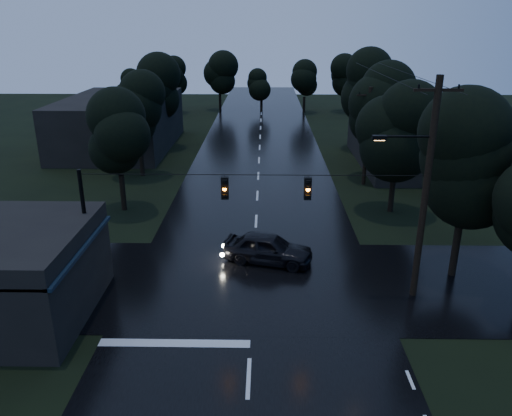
{
  "coord_description": "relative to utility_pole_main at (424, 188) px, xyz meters",
  "views": [
    {
      "loc": [
        0.53,
        -9.56,
        11.96
      ],
      "look_at": [
        0.09,
        14.45,
        2.99
      ],
      "focal_mm": 35.0,
      "sensor_mm": 36.0,
      "label": 1
    }
  ],
  "objects": [
    {
      "name": "tree_right_b",
      "position": [
        2.19,
        19.0,
        0.74
      ],
      "size": [
        4.48,
        4.48,
        9.44
      ],
      "color": "black",
      "rests_on": "ground"
    },
    {
      "name": "cross_street",
      "position": [
        -7.41,
        1.0,
        -5.26
      ],
      "size": [
        60.0,
        9.0,
        0.02
      ],
      "primitive_type": "cube",
      "color": "black",
      "rests_on": "ground"
    },
    {
      "name": "tree_left_a",
      "position": [
        -16.41,
        11.0,
        -0.02
      ],
      "size": [
        3.92,
        3.92,
        8.26
      ],
      "color": "black",
      "rests_on": "ground"
    },
    {
      "name": "main_road",
      "position": [
        -7.41,
        19.0,
        -5.26
      ],
      "size": [
        12.0,
        120.0,
        0.02
      ],
      "primitive_type": "cube",
      "color": "black",
      "rests_on": "ground"
    },
    {
      "name": "tree_left_b",
      "position": [
        -17.01,
        19.0,
        0.36
      ],
      "size": [
        4.2,
        4.2,
        8.85
      ],
      "color": "black",
      "rests_on": "ground"
    },
    {
      "name": "building_far_right",
      "position": [
        6.59,
        23.0,
        -3.06
      ],
      "size": [
        10.0,
        14.0,
        4.4
      ],
      "primitive_type": "cube",
      "color": "black",
      "rests_on": "ground"
    },
    {
      "name": "car",
      "position": [
        -6.68,
        3.28,
        -4.46
      ],
      "size": [
        5.02,
        3.02,
        1.6
      ],
      "primitive_type": "imported",
      "rotation": [
        0.0,
        0.0,
        1.31
      ],
      "color": "black",
      "rests_on": "ground"
    },
    {
      "name": "utility_pole_far",
      "position": [
        0.89,
        17.0,
        -1.38
      ],
      "size": [
        2.0,
        0.3,
        7.5
      ],
      "color": "black",
      "rests_on": "ground"
    },
    {
      "name": "utility_pole_main",
      "position": [
        0.0,
        0.0,
        0.0
      ],
      "size": [
        3.5,
        0.3,
        10.0
      ],
      "color": "black",
      "rests_on": "ground"
    },
    {
      "name": "tree_right_a",
      "position": [
        1.59,
        11.0,
        0.36
      ],
      "size": [
        4.2,
        4.2,
        8.85
      ],
      "color": "black",
      "rests_on": "ground"
    },
    {
      "name": "tree_right_c",
      "position": [
        2.79,
        29.0,
        1.11
      ],
      "size": [
        4.76,
        4.76,
        10.03
      ],
      "color": "black",
      "rests_on": "ground"
    },
    {
      "name": "tree_left_c",
      "position": [
        -17.61,
        29.0,
        0.74
      ],
      "size": [
        4.48,
        4.48,
        9.44
      ],
      "color": "black",
      "rests_on": "ground"
    },
    {
      "name": "anchor_pole_left",
      "position": [
        -14.91,
        0.0,
        -2.26
      ],
      "size": [
        0.18,
        0.18,
        6.0
      ],
      "primitive_type": "cylinder",
      "color": "black",
      "rests_on": "ground"
    },
    {
      "name": "tree_corner_near",
      "position": [
        2.59,
        2.0,
        0.74
      ],
      "size": [
        4.48,
        4.48,
        9.44
      ],
      "color": "black",
      "rests_on": "ground"
    },
    {
      "name": "span_signals",
      "position": [
        -6.85,
        -0.01,
        -0.01
      ],
      "size": [
        15.0,
        0.37,
        1.12
      ],
      "color": "black",
      "rests_on": "ground"
    },
    {
      "name": "building_far_left",
      "position": [
        -21.41,
        29.0,
        -2.76
      ],
      "size": [
        10.0,
        16.0,
        5.0
      ],
      "primitive_type": "cube",
      "color": "black",
      "rests_on": "ground"
    }
  ]
}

